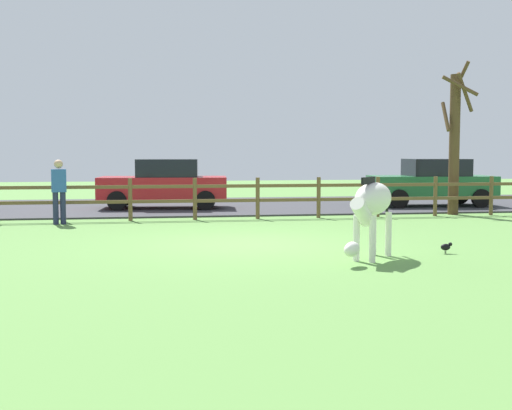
# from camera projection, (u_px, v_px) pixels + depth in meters

# --- Properties ---
(ground_plane) EXTENTS (60.00, 60.00, 0.00)m
(ground_plane) POSITION_uv_depth(u_px,v_px,m) (246.00, 244.00, 13.39)
(ground_plane) COLOR #5B8C42
(parking_asphalt) EXTENTS (28.00, 7.40, 0.05)m
(parking_asphalt) POSITION_uv_depth(u_px,v_px,m) (206.00, 206.00, 22.54)
(parking_asphalt) COLOR #38383D
(parking_asphalt) RESTS_ON ground_plane
(paddock_fence) EXTENTS (20.78, 0.11, 1.14)m
(paddock_fence) POSITION_uv_depth(u_px,v_px,m) (195.00, 196.00, 18.15)
(paddock_fence) COLOR brown
(paddock_fence) RESTS_ON ground_plane
(bare_tree) EXTENTS (1.12, 1.03, 4.47)m
(bare_tree) POSITION_uv_depth(u_px,v_px,m) (455.00, 139.00, 19.59)
(bare_tree) COLOR #513A23
(bare_tree) RESTS_ON ground_plane
(zebra) EXTENTS (1.40, 1.60, 1.41)m
(zebra) POSITION_uv_depth(u_px,v_px,m) (371.00, 205.00, 11.40)
(zebra) COLOR white
(zebra) RESTS_ON ground_plane
(crow_on_grass) EXTENTS (0.21, 0.10, 0.20)m
(crow_on_grass) POSITION_uv_depth(u_px,v_px,m) (446.00, 247.00, 12.09)
(crow_on_grass) COLOR black
(crow_on_grass) RESTS_ON ground_plane
(parked_car_red) EXTENTS (4.14, 2.17, 1.56)m
(parked_car_red) POSITION_uv_depth(u_px,v_px,m) (164.00, 183.00, 21.37)
(parked_car_red) COLOR red
(parked_car_red) RESTS_ON parking_asphalt
(parked_car_green) EXTENTS (4.10, 2.09, 1.56)m
(parked_car_green) POSITION_uv_depth(u_px,v_px,m) (432.00, 182.00, 22.26)
(parked_car_green) COLOR #236B38
(parked_car_green) RESTS_ON parking_asphalt
(visitor_near_fence) EXTENTS (0.39, 0.28, 1.64)m
(visitor_near_fence) POSITION_uv_depth(u_px,v_px,m) (59.00, 189.00, 16.97)
(visitor_near_fence) COLOR #232847
(visitor_near_fence) RESTS_ON ground_plane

